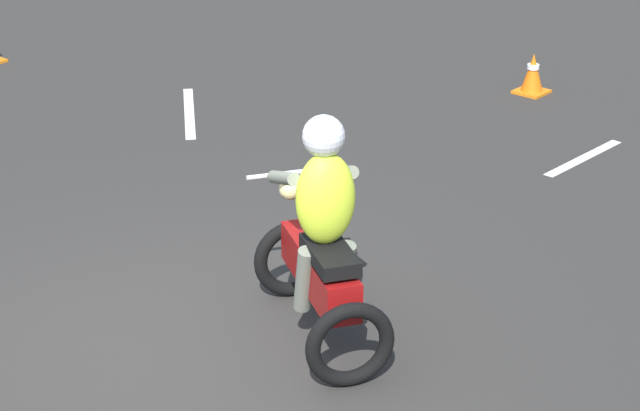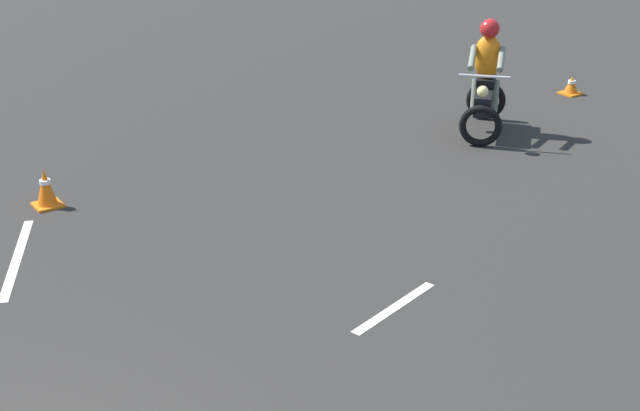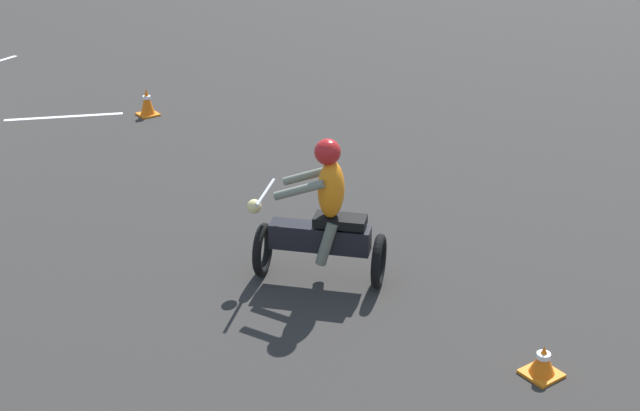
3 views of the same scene
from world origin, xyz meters
name	(u,v)px [view 3 (image 3 of 3)]	position (x,y,z in m)	size (l,w,h in m)	color
motorcycle_rider_background	(323,220)	(-4.52, 8.82, 0.73)	(1.39, 1.44, 1.66)	black
traffic_cone_mid_center	(543,362)	(-5.12, 11.44, 0.15)	(0.32, 0.32, 0.31)	orange
traffic_cone_far_left	(147,102)	(-5.38, 2.56, 0.22)	(0.32, 0.32, 0.46)	orange
lane_stripe_nw	(64,117)	(-4.19, 1.83, 0.00)	(0.10, 1.93, 0.01)	silver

